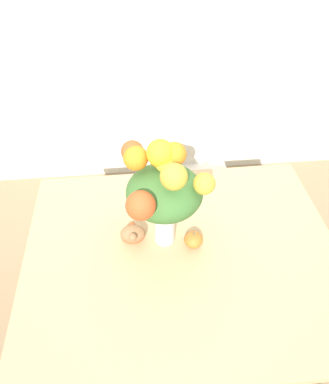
# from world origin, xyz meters

# --- Properties ---
(ground_plane) EXTENTS (12.00, 12.00, 0.00)m
(ground_plane) POSITION_xyz_m (0.00, 0.00, 0.00)
(ground_plane) COLOR #8E7556
(wall_back) EXTENTS (8.00, 0.06, 2.70)m
(wall_back) POSITION_xyz_m (0.00, 1.58, 1.35)
(wall_back) COLOR silver
(wall_back) RESTS_ON ground_plane
(dining_table) EXTENTS (1.40, 1.16, 0.77)m
(dining_table) POSITION_xyz_m (0.00, 0.00, 0.68)
(dining_table) COLOR tan
(dining_table) RESTS_ON ground_plane
(flower_vase) EXTENTS (0.35, 0.37, 0.52)m
(flower_vase) POSITION_xyz_m (-0.08, 0.09, 1.08)
(flower_vase) COLOR silver
(flower_vase) RESTS_ON dining_table
(pumpkin) EXTENTS (0.08, 0.08, 0.08)m
(pumpkin) POSITION_xyz_m (0.05, 0.04, 0.80)
(pumpkin) COLOR orange
(pumpkin) RESTS_ON dining_table
(turkey_figurine) EXTENTS (0.11, 0.15, 0.09)m
(turkey_figurine) POSITION_xyz_m (-0.22, 0.12, 0.81)
(turkey_figurine) COLOR #936642
(turkey_figurine) RESTS_ON dining_table
(dining_chair_near_window) EXTENTS (0.44, 0.44, 0.90)m
(dining_chair_near_window) POSITION_xyz_m (0.24, 0.90, 0.47)
(dining_chair_near_window) COLOR silver
(dining_chair_near_window) RESTS_ON ground_plane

